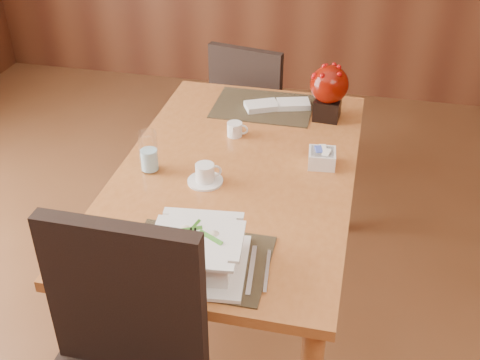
% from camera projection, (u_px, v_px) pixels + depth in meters
% --- Properties ---
extents(dining_table, '(0.90, 1.50, 0.75)m').
position_uv_depth(dining_table, '(237.00, 190.00, 2.38)').
color(dining_table, '#B06530').
rests_on(dining_table, ground).
extents(placemat_near, '(0.45, 0.33, 0.01)m').
position_uv_depth(placemat_near, '(197.00, 260.00, 1.87)').
color(placemat_near, black).
rests_on(placemat_near, dining_table).
extents(placemat_far, '(0.45, 0.33, 0.01)m').
position_uv_depth(placemat_far, '(263.00, 106.00, 2.77)').
color(placemat_far, black).
rests_on(placemat_far, dining_table).
extents(soup_setting, '(0.33, 0.33, 0.12)m').
position_uv_depth(soup_setting, '(198.00, 252.00, 1.82)').
color(soup_setting, white).
rests_on(soup_setting, dining_table).
extents(coffee_cup, '(0.13, 0.13, 0.08)m').
position_uv_depth(coffee_cup, '(205.00, 175.00, 2.23)').
color(coffee_cup, white).
rests_on(coffee_cup, dining_table).
extents(water_glass, '(0.09, 0.09, 0.17)m').
position_uv_depth(water_glass, '(149.00, 152.00, 2.27)').
color(water_glass, white).
rests_on(water_glass, dining_table).
extents(creamer_jug, '(0.09, 0.09, 0.06)m').
position_uv_depth(creamer_jug, '(235.00, 129.00, 2.53)').
color(creamer_jug, white).
rests_on(creamer_jug, dining_table).
extents(sugar_caddy, '(0.11, 0.11, 0.06)m').
position_uv_depth(sugar_caddy, '(322.00, 158.00, 2.33)').
color(sugar_caddy, white).
rests_on(sugar_caddy, dining_table).
extents(berry_decor, '(0.17, 0.17, 0.25)m').
position_uv_depth(berry_decor, '(329.00, 89.00, 2.60)').
color(berry_decor, black).
rests_on(berry_decor, dining_table).
extents(napkins_far, '(0.31, 0.20, 0.03)m').
position_uv_depth(napkins_far, '(280.00, 105.00, 2.75)').
color(napkins_far, silver).
rests_on(napkins_far, dining_table).
extents(bread_plate, '(0.16, 0.16, 0.01)m').
position_uv_depth(bread_plate, '(74.00, 261.00, 1.87)').
color(bread_plate, white).
rests_on(bread_plate, dining_table).
extents(far_chair, '(0.49, 0.49, 0.89)m').
position_uv_depth(far_chair, '(253.00, 109.00, 3.30)').
color(far_chair, black).
rests_on(far_chair, ground).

